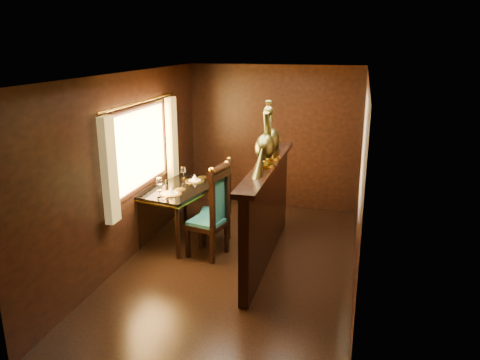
{
  "coord_description": "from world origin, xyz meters",
  "views": [
    {
      "loc": [
        1.43,
        -5.46,
        2.88
      ],
      "look_at": [
        -0.05,
        0.32,
        1.1
      ],
      "focal_mm": 35.0,
      "sensor_mm": 36.0,
      "label": 1
    }
  ],
  "objects_px": {
    "peacock_left": "(265,136)",
    "peacock_right": "(271,130)",
    "dining_table": "(181,192)",
    "chair_right": "(223,201)",
    "chair_left": "(215,209)"
  },
  "relations": [
    {
      "from": "dining_table",
      "to": "peacock_left",
      "type": "height_order",
      "value": "peacock_left"
    },
    {
      "from": "dining_table",
      "to": "peacock_right",
      "type": "distance_m",
      "value": 1.73
    },
    {
      "from": "dining_table",
      "to": "chair_right",
      "type": "height_order",
      "value": "chair_right"
    },
    {
      "from": "dining_table",
      "to": "chair_right",
      "type": "distance_m",
      "value": 0.67
    },
    {
      "from": "peacock_left",
      "to": "peacock_right",
      "type": "relative_size",
      "value": 0.98
    },
    {
      "from": "dining_table",
      "to": "peacock_left",
      "type": "bearing_deg",
      "value": -10.9
    },
    {
      "from": "peacock_left",
      "to": "peacock_right",
      "type": "height_order",
      "value": "peacock_right"
    },
    {
      "from": "chair_left",
      "to": "peacock_right",
      "type": "height_order",
      "value": "peacock_right"
    },
    {
      "from": "chair_right",
      "to": "peacock_left",
      "type": "bearing_deg",
      "value": -46.39
    },
    {
      "from": "peacock_left",
      "to": "dining_table",
      "type": "bearing_deg",
      "value": 156.84
    },
    {
      "from": "chair_right",
      "to": "peacock_right",
      "type": "relative_size",
      "value": 1.57
    },
    {
      "from": "dining_table",
      "to": "chair_right",
      "type": "bearing_deg",
      "value": 7.72
    },
    {
      "from": "chair_left",
      "to": "chair_right",
      "type": "relative_size",
      "value": 1.05
    },
    {
      "from": "dining_table",
      "to": "chair_right",
      "type": "xyz_separation_m",
      "value": [
        0.66,
        -0.05,
        -0.07
      ]
    },
    {
      "from": "chair_right",
      "to": "chair_left",
      "type": "bearing_deg",
      "value": -97.07
    }
  ]
}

